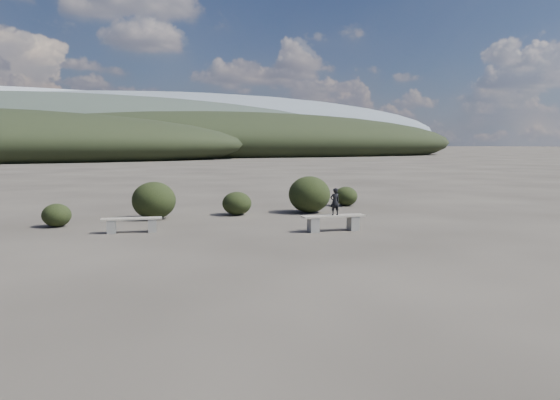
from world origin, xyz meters
name	(u,v)px	position (x,y,z in m)	size (l,w,h in m)	color
ground	(319,262)	(0.00, 0.00, 0.00)	(1200.00, 1200.00, 0.00)	#322D27
bench_left	(132,224)	(-3.33, 6.09, 0.28)	(1.87, 0.70, 0.46)	slate
bench_right	(333,221)	(2.53, 3.89, 0.31)	(2.05, 0.67, 0.50)	slate
seated_person	(335,202)	(2.57, 3.88, 0.93)	(0.31, 0.20, 0.85)	black
shrub_a	(57,215)	(-5.44, 8.30, 0.39)	(0.94, 0.94, 0.77)	black
shrub_b	(154,200)	(-2.12, 8.97, 0.68)	(1.59, 1.59, 1.36)	black
shrub_c	(237,203)	(1.02, 8.81, 0.45)	(1.13, 1.13, 0.90)	black
shrub_d	(309,194)	(3.92, 8.38, 0.73)	(1.67, 1.67, 1.46)	black
shrub_e	(346,196)	(6.49, 9.90, 0.43)	(1.02, 1.02, 0.85)	black
mountain_ridges	(40,130)	(-7.48, 339.06, 10.84)	(500.00, 400.00, 56.00)	black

